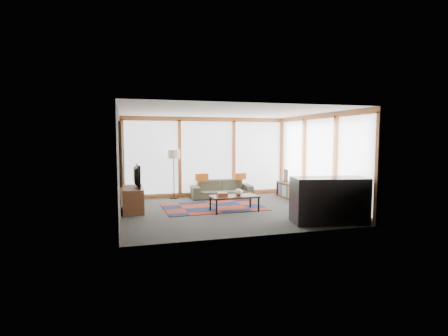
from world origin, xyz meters
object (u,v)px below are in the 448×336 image
object	(u,v)px
coffee_table	(234,203)
television	(134,176)
tv_console	(133,199)
sofa	(222,189)
bookshelf	(294,192)
floor_lamp	(174,174)
bar_counter	(329,200)

from	to	relation	value
coffee_table	television	bearing A→B (deg)	162.44
coffee_table	tv_console	bearing A→B (deg)	163.67
sofa	tv_console	size ratio (longest dim) A/B	1.56
bookshelf	tv_console	size ratio (longest dim) A/B	1.56
floor_lamp	bookshelf	size ratio (longest dim) A/B	0.79
coffee_table	television	xyz separation A→B (m)	(-2.52, 0.80, 0.72)
tv_console	floor_lamp	bearing A→B (deg)	51.23
bookshelf	sofa	bearing A→B (deg)	153.73
tv_console	bar_counter	size ratio (longest dim) A/B	0.76
sofa	floor_lamp	size ratio (longest dim) A/B	1.26
sofa	bookshelf	size ratio (longest dim) A/B	1.00
floor_lamp	television	world-z (taller)	floor_lamp
bookshelf	tv_console	world-z (taller)	tv_console
television	sofa	bearing A→B (deg)	-66.27
tv_console	television	distance (m)	0.62
floor_lamp	sofa	bearing A→B (deg)	-10.34
floor_lamp	tv_console	bearing A→B (deg)	-128.77
sofa	tv_console	bearing A→B (deg)	-151.77
bookshelf	bar_counter	bearing A→B (deg)	-102.05
coffee_table	bar_counter	xyz separation A→B (m)	(1.70, -1.77, 0.31)
sofa	bookshelf	world-z (taller)	sofa
sofa	coffee_table	distance (m)	2.11
sofa	tv_console	world-z (taller)	tv_console
bookshelf	television	distance (m)	4.88
floor_lamp	television	size ratio (longest dim) A/B	1.48
floor_lamp	coffee_table	xyz separation A→B (m)	(1.27, -2.37, -0.57)
sofa	bar_counter	distance (m)	4.14
coffee_table	bookshelf	size ratio (longest dim) A/B	0.63
floor_lamp	bookshelf	xyz separation A→B (m)	(3.57, -1.29, -0.53)
bookshelf	coffee_table	bearing A→B (deg)	-155.01
sofa	coffee_table	bearing A→B (deg)	-93.83
sofa	bookshelf	bearing A→B (deg)	-23.66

